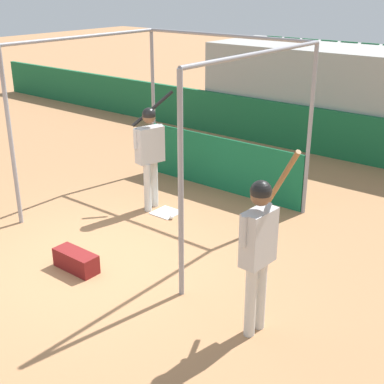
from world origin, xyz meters
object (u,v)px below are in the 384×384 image
Objects in this scene: equipment_bag at (76,261)px; baseball at (171,217)px; player_waiting at (259,242)px; player_batter at (150,148)px.

equipment_bag is 9.46× the size of baseball.
player_waiting is 2.97m from equipment_bag.
baseball is (-2.82, 1.77, -1.13)m from player_waiting.
player_waiting is 30.08× the size of baseball.
player_batter is 2.90× the size of equipment_bag.
player_waiting is at bearing -32.13° from baseball.
player_waiting is 3.51m from baseball.
player_batter is 27.39× the size of baseball.
player_waiting is 3.18× the size of equipment_bag.
player_batter reaches higher than equipment_bag.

